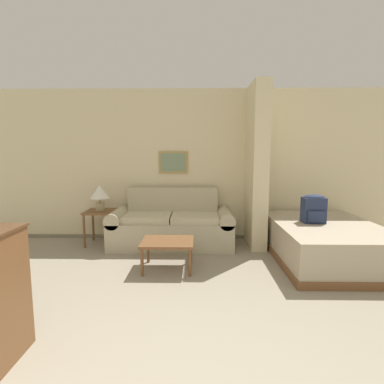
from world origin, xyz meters
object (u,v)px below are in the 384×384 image
coffee_table (168,244)px  backpack (314,208)px  couch (172,226)px  bed (325,241)px  table_lamp (100,193)px

coffee_table → backpack: bearing=12.5°
coffee_table → backpack: size_ratio=1.65×
couch → bed: couch is taller
coffee_table → bed: size_ratio=0.34×
couch → bed: size_ratio=0.99×
table_lamp → backpack: size_ratio=1.03×
couch → table_lamp: size_ratio=4.75×
couch → backpack: size_ratio=4.88×
couch → coffee_table: bearing=-88.3°
coffee_table → bed: bed is taller
couch → coffee_table: couch is taller
table_lamp → bed: size_ratio=0.21×
couch → coffee_table: (0.03, -1.02, 0.01)m
couch → backpack: (2.08, -0.57, 0.40)m
coffee_table → table_lamp: (-1.22, 1.07, 0.52)m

